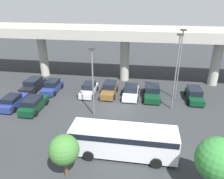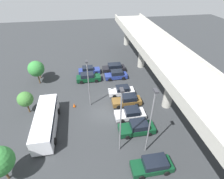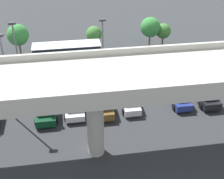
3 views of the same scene
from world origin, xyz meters
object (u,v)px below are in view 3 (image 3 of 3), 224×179
tree_front_left (163,31)px  tree_front_far_right (18,35)px  lamp_post_mid_lot (103,47)px  parked_car_5 (46,109)px  parked_car_1 (163,72)px  parked_car_0 (205,94)px  tree_front_centre (150,27)px  lamp_post_near_aisle (18,59)px  shuttle_bus (67,51)px  parked_car_4 (74,106)px  parked_car_8 (186,72)px  parked_car_3 (103,104)px  traffic_cone (100,70)px  tree_front_right (94,34)px  parked_car_2 (129,101)px  lamp_post_by_overpass (7,73)px  parked_car_9 (178,96)px

tree_front_left → tree_front_far_right: size_ratio=0.77×
lamp_post_mid_lot → tree_front_left: bearing=-137.5°
parked_car_5 → parked_car_1: bearing=-67.9°
parked_car_0 → tree_front_centre: (2.30, -14.96, 2.34)m
parked_car_1 → lamp_post_near_aisle: lamp_post_near_aisle is taller
shuttle_bus → tree_front_left: size_ratio=2.58×
parked_car_4 → lamp_post_near_aisle: (5.22, -2.72, 4.53)m
parked_car_0 → parked_car_8: bearing=0.9°
parked_car_3 → traffic_cone: (-0.79, -8.51, -0.47)m
tree_front_left → parked_car_5: bearing=42.0°
lamp_post_mid_lot → tree_front_right: (0.07, -9.43, -2.15)m
lamp_post_near_aisle → shuttle_bus: bearing=-118.5°
tree_front_far_right → shuttle_bus: bearing=153.6°
parked_car_4 → shuttle_bus: bearing=1.2°
parked_car_2 → tree_front_left: bearing=-28.7°
parked_car_0 → parked_car_3: (11.28, 0.13, -0.01)m
parked_car_2 → parked_car_3: 2.88m
parked_car_3 → parked_car_1: bearing=-55.0°
parked_car_0 → lamp_post_by_overpass: 20.72m
parked_car_4 → tree_front_left: tree_front_left is taller
parked_car_0 → tree_front_centre: tree_front_centre is taller
parked_car_1 → lamp_post_by_overpass: lamp_post_by_overpass is taller
lamp_post_by_overpass → tree_front_right: (-9.71, -15.45, -2.78)m
parked_car_1 → tree_front_right: 12.26m
parked_car_0 → parked_car_5: 17.15m
parked_car_2 → tree_front_right: (2.10, -15.04, 1.77)m
parked_car_4 → traffic_cone: bearing=-24.6°
shuttle_bus → lamp_post_mid_lot: 8.05m
parked_car_2 → parked_car_0: bearing=-91.1°
parked_car_9 → tree_front_right: 16.97m
lamp_post_near_aisle → tree_front_far_right: size_ratio=2.01×
parked_car_0 → lamp_post_by_overpass: bearing=90.7°
parked_car_9 → lamp_post_mid_lot: 10.14m
lamp_post_mid_lot → tree_front_left: size_ratio=2.26×
parked_car_3 → tree_front_left: size_ratio=1.34×
parked_car_5 → traffic_cone: (-6.66, -8.46, -0.43)m
parked_car_3 → lamp_post_near_aisle: bearing=70.2°
parked_car_3 → tree_front_left: 18.92m
parked_car_8 → shuttle_bus: bearing=-114.6°
parked_car_2 → tree_front_right: 15.29m
parked_car_8 → parked_car_4: bearing=-69.7°
parked_car_5 → tree_front_left: (-16.92, -15.22, 1.60)m
parked_car_9 → tree_front_centre: (-0.69, -14.86, 2.36)m
parked_car_2 → parked_car_8: (-8.33, -5.19, -0.00)m
traffic_cone → tree_front_right: bearing=-89.8°
parked_car_5 → tree_front_far_right: tree_front_far_right is taller
tree_front_left → tree_front_right: tree_front_right is taller
lamp_post_by_overpass → parked_car_0: bearing=-179.3°
parked_car_1 → parked_car_0: bearing=27.9°
parked_car_4 → parked_car_9: size_ratio=1.01×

